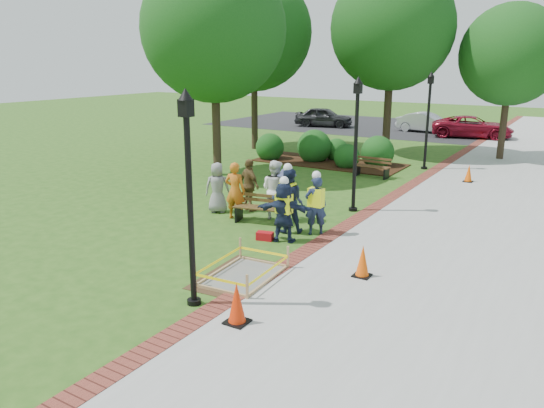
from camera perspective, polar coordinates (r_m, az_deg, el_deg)
The scene contains 35 objects.
ground at distance 13.85m, azimuth -4.39°, elevation -4.82°, with size 100.00×100.00×0.00m, color #285116.
sidewalk at distance 21.20m, azimuth 23.51°, elevation 1.07°, with size 6.00×60.00×0.02m, color #9E9E99.
brick_edging at distance 21.85m, azimuth 15.10°, elevation 2.23°, with size 0.50×60.00×0.03m, color maroon.
mulch_bed at distance 25.35m, azimuth 6.13°, elevation 4.44°, with size 7.00×3.00×0.05m, color #381E0F.
parking_lot at distance 38.56m, azimuth 20.08°, elevation 7.30°, with size 36.00×12.00×0.01m, color black.
wet_concrete_pad at distance 12.00m, azimuth -3.09°, elevation -6.86°, with size 1.86×2.42×0.55m.
bench_near at distance 15.89m, azimuth -1.33°, elevation -1.11°, with size 1.63×0.83×0.84m.
bench_far at distance 22.51m, azimuth 10.68°, elevation 3.50°, with size 1.52×0.56×0.81m.
cone_front at distance 9.96m, azimuth -3.81°, elevation -10.69°, with size 0.42×0.42×0.83m.
cone_back at distance 12.13m, azimuth 9.72°, elevation -6.15°, with size 0.38×0.38×0.76m.
cone_far at distance 22.57m, azimuth 20.39°, elevation 3.06°, with size 0.36×0.36×0.71m.
toolbox at distance 14.44m, azimuth -0.77°, elevation -3.46°, with size 0.45×0.25×0.22m, color #A90D14.
lamp_near at distance 10.14m, azimuth -8.90°, elevation 2.15°, with size 0.28×0.28×4.26m.
lamp_mid at distance 16.93m, azimuth 9.03°, elevation 7.39°, with size 0.28×0.28×4.26m.
lamp_far at distance 24.46m, azimuth 16.46°, elevation 9.35°, with size 0.28×0.28×4.26m.
tree_left at distance 22.30m, azimuth -6.28°, elevation 18.15°, with size 5.79×5.79×8.80m.
tree_back at distance 27.93m, azimuth 12.81°, elevation 17.96°, with size 6.05×6.05×9.26m.
tree_right at distance 28.19m, azimuth 24.34°, elevation 14.41°, with size 4.75×4.75×7.35m.
tree_far at distance 29.05m, azimuth -1.97°, elevation 17.96°, with size 6.06×6.06×9.15m.
shrub_a at distance 26.17m, azimuth -0.24°, elevation 4.83°, with size 1.39×1.39×1.39m, color #144814.
shrub_b at distance 25.79m, azimuth 4.53°, elevation 4.62°, with size 1.65×1.65×1.65m, color #144814.
shrub_c at distance 24.35m, azimuth 8.00°, elevation 3.89°, with size 1.18×1.18×1.18m, color #144814.
shrub_d at distance 24.96m, azimuth 11.21°, elevation 4.02°, with size 1.52×1.52×1.52m, color #144814.
shrub_e at distance 26.18m, azimuth 6.93°, elevation 4.72°, with size 1.14×1.14×1.14m, color #144814.
casual_person_a at distance 16.97m, azimuth -5.89°, elevation 1.76°, with size 0.61×0.55×1.61m.
casual_person_b at distance 16.19m, azimuth -4.00°, elevation 1.43°, with size 0.63×0.48×1.77m.
casual_person_c at distance 16.15m, azimuth 0.30°, elevation 1.53°, with size 0.63×0.45×1.83m.
casual_person_d at distance 17.04m, azimuth -2.45°, elevation 2.03°, with size 0.64×0.53×1.70m.
casual_person_e at distance 15.96m, azimuth 1.60°, elevation 0.98°, with size 0.54×0.37×1.62m.
hivis_worker_a at distance 14.10m, azimuth 1.29°, elevation -0.59°, with size 0.61×0.49×1.80m.
hivis_worker_b at distance 14.72m, azimuth 4.74°, elevation 0.08°, with size 0.63×0.59×1.82m.
hivis_worker_c at distance 14.88m, azimuth 1.69°, elevation 0.59°, with size 0.70×0.63×1.99m.
parked_car_a at distance 39.30m, azimuth 5.58°, elevation 8.28°, with size 4.72×2.05×1.54m, color #28282A.
parked_car_b at distance 37.55m, azimuth 16.21°, elevation 7.42°, with size 4.35×1.89×1.42m, color #ACADB1.
parked_car_c at distance 35.87m, azimuth 20.64°, elevation 6.70°, with size 4.49×1.95×1.47m, color maroon.
Camera 1 is at (7.71, -10.48, 4.75)m, focal length 35.00 mm.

